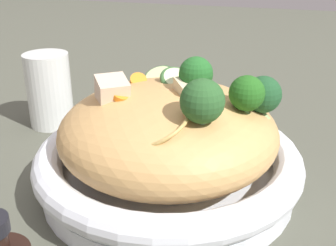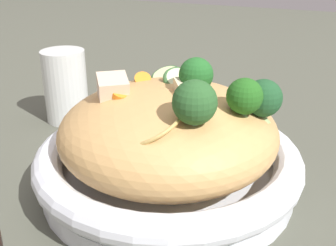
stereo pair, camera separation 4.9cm
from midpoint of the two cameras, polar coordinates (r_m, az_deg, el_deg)
The scene contains 8 objects.
ground_plane at distance 0.53m, azimuth 2.67°, elevation -8.50°, with size 3.00×3.00×0.00m, color #4C4E41.
serving_bowl at distance 0.52m, azimuth 2.74°, elevation -5.74°, with size 0.32×0.32×0.06m.
noodle_heap at distance 0.50m, azimuth 2.83°, elevation -1.16°, with size 0.26×0.26×0.11m.
broccoli_florets at distance 0.45m, azimuth 10.73°, elevation 3.66°, with size 0.13×0.13×0.07m.
carrot_coins at distance 0.48m, azimuth 1.32°, elevation 4.44°, with size 0.09×0.11×0.03m.
zucchini_slices at distance 0.54m, azimuth 3.31°, elevation 6.12°, with size 0.10×0.10×0.04m.
chicken_chunks at distance 0.48m, azimuth 0.11°, elevation 4.62°, with size 0.07×0.13×0.03m.
drinking_glass at distance 0.71m, azimuth -11.77°, elevation 4.88°, with size 0.07×0.07×0.12m.
Camera 2 is at (-0.42, -0.17, 0.29)m, focal length 45.09 mm.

